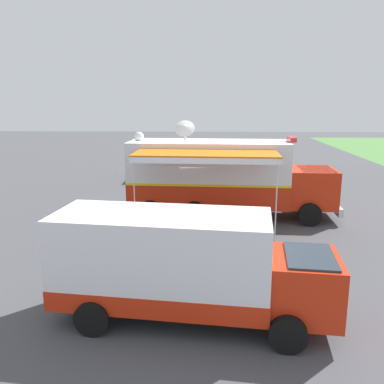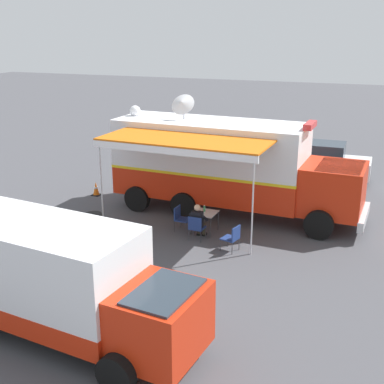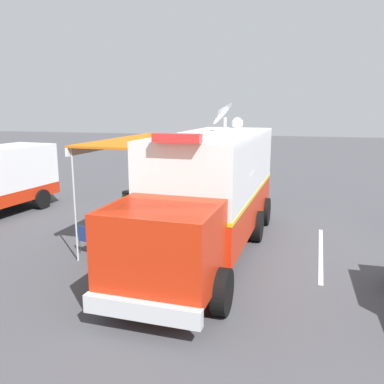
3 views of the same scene
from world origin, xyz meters
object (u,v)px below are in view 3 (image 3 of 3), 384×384
Objects in this scene: trash_bin at (129,202)px; folding_table at (143,222)px; command_truck at (209,188)px; water_bottle at (146,217)px; folding_chair_at_table at (120,225)px; folding_chair_beside_table at (148,220)px; traffic_cone at (239,199)px; seated_responder at (125,221)px; folding_chair_spare_by_truck at (88,237)px.

folding_table is at bearing 119.75° from trash_bin.
command_truck reaches higher than trash_bin.
folding_chair_at_table is (0.90, 0.02, -0.32)m from water_bottle.
folding_chair_at_table is at bearing 51.64° from folding_chair_beside_table.
seated_responder is at bearing 63.00° from traffic_cone.
command_truck reaches higher than traffic_cone.
command_truck is at bearing 176.54° from folding_chair_at_table.
seated_responder reaches higher than folding_chair_beside_table.
command_truck is 3.32m from folding_chair_at_table.
folding_chair_spare_by_truck is 4.70m from trash_bin.
folding_chair_at_table is 0.23m from seated_responder.
traffic_cone is (-2.28, -5.69, -0.39)m from folding_table.
trash_bin is at bearing -71.71° from folding_chair_at_table.
folding_chair_beside_table is 2.46m from folding_chair_spare_by_truck.
folding_chair_at_table is 6.46m from traffic_cone.
seated_responder is at bearing -1.13° from folding_table.
trash_bin reaches higher than folding_chair_beside_table.
trash_bin is at bearing -58.63° from water_bottle.
folding_chair_spare_by_truck is at bearing 63.66° from traffic_cone.
folding_chair_beside_table reaches higher than traffic_cone.
folding_table is 3.79m from trash_bin.
folding_chair_spare_by_truck is (3.41, 1.21, -1.43)m from command_truck.
water_bottle reaches higher than traffic_cone.
traffic_cone is at bearing -150.01° from trash_bin.
water_bottle is at bearing -177.60° from seated_responder.
traffic_cone is at bearing -116.34° from folding_chair_spare_by_truck.
folding_chair_spare_by_truck is at bearing 48.43° from folding_table.
seated_responder is at bearing 2.40° from water_bottle.
command_truck is 2.54m from folding_table.
water_bottle is at bearing -178.70° from folding_chair_at_table.
folding_chair_spare_by_truck is 0.96× the size of trash_bin.
trash_bin is at bearing -81.85° from folding_chair_spare_by_truck.
folding_chair_spare_by_truck is at bearing 19.51° from command_truck.
water_bottle reaches higher than folding_table.
folding_chair_at_table reaches higher than folding_table.
folding_chair_at_table is 1.00× the size of folding_chair_spare_by_truck.
command_truck is at bearing 89.15° from traffic_cone.
folding_chair_beside_table is at bearing -23.33° from command_truck.
folding_chair_beside_table is (-0.66, -0.83, 0.00)m from folding_chair_at_table.
folding_chair_at_table reaches higher than traffic_cone.
folding_chair_at_table is at bearing 108.29° from trash_bin.
folding_table is 6.14m from traffic_cone.
trash_bin is at bearing 29.99° from traffic_cone.
traffic_cone is at bearing -117.00° from seated_responder.
folding_chair_beside_table reaches higher than folding_table.
command_truck reaches higher than water_bottle.
folding_table is 0.96× the size of folding_chair_beside_table.
seated_responder is at bearing 111.16° from trash_bin.
folding_chair_at_table is at bearing 61.47° from traffic_cone.
folding_table is at bearing 178.47° from folding_chair_at_table.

